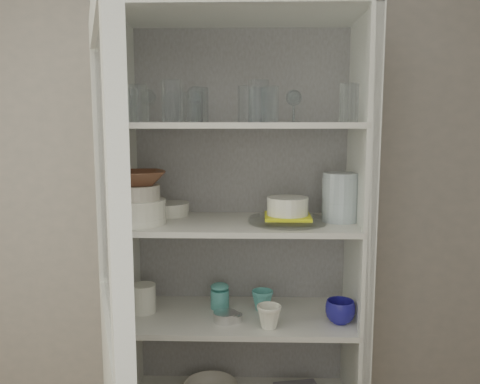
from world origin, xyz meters
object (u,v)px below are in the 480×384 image
at_px(goblet_0, 148,105).
at_px(plate_stack_back, 167,209).
at_px(teal_jar, 220,297).
at_px(measuring_cups, 225,317).
at_px(cream_bowl, 136,192).
at_px(white_ramekin, 288,206).
at_px(goblet_3, 294,105).
at_px(mug_blue, 340,312).
at_px(white_canister, 144,298).
at_px(goblet_1, 195,103).
at_px(yellow_trivet, 287,216).
at_px(grey_bowl_stack, 340,197).
at_px(mug_white, 269,317).
at_px(terracotta_bowl, 136,178).
at_px(plate_stack_front, 137,212).
at_px(mug_teal, 262,300).
at_px(goblet_2, 294,105).
at_px(pantry_cabinet, 240,290).
at_px(glass_platter, 287,220).

relative_size(goblet_0, plate_stack_back, 0.81).
distance_m(teal_jar, measuring_cups, 0.15).
xyz_separation_m(cream_bowl, white_ramekin, (0.60, 0.04, -0.06)).
bearing_deg(goblet_3, mug_blue, -48.25).
bearing_deg(mug_blue, goblet_3, 153.94).
bearing_deg(white_canister, measuring_cups, -13.84).
height_order(goblet_1, yellow_trivet, goblet_1).
relative_size(grey_bowl_stack, mug_blue, 1.68).
bearing_deg(mug_white, mug_blue, 34.04).
height_order(terracotta_bowl, grey_bowl_stack, terracotta_bowl).
relative_size(mug_blue, teal_jar, 1.23).
bearing_deg(goblet_3, cream_bowl, -163.56).
distance_m(plate_stack_back, grey_bowl_stack, 0.75).
xyz_separation_m(plate_stack_front, white_ramekin, (0.60, 0.04, 0.02)).
bearing_deg(white_canister, mug_white, -15.32).
bearing_deg(terracotta_bowl, mug_teal, 12.24).
height_order(goblet_2, white_ramekin, goblet_2).
xyz_separation_m(goblet_0, yellow_trivet, (0.59, -0.15, -0.45)).
height_order(goblet_3, measuring_cups, goblet_3).
bearing_deg(yellow_trivet, goblet_3, 78.05).
distance_m(goblet_1, terracotta_bowl, 0.41).
height_order(teal_jar, measuring_cups, teal_jar).
bearing_deg(mug_teal, plate_stack_front, 178.73).
height_order(cream_bowl, measuring_cups, cream_bowl).
bearing_deg(plate_stack_back, white_canister, -126.61).
bearing_deg(measuring_cups, terracotta_bowl, 177.84).
bearing_deg(mug_teal, goblet_1, 154.29).
distance_m(plate_stack_front, terracotta_bowl, 0.14).
height_order(goblet_1, teal_jar, goblet_1).
height_order(terracotta_bowl, mug_teal, terracotta_bowl).
relative_size(goblet_1, teal_jar, 1.74).
xyz_separation_m(pantry_cabinet, goblet_0, (-0.40, 0.06, 0.80)).
bearing_deg(cream_bowl, mug_teal, 12.24).
xyz_separation_m(terracotta_bowl, white_canister, (0.00, 0.07, -0.52)).
bearing_deg(mug_blue, mug_teal, 179.94).
relative_size(cream_bowl, mug_white, 1.91).
relative_size(plate_stack_back, mug_blue, 1.61).
bearing_deg(teal_jar, mug_teal, -5.65).
bearing_deg(goblet_1, plate_stack_back, 172.28).
relative_size(glass_platter, grey_bowl_stack, 1.60).
xyz_separation_m(goblet_1, plate_stack_back, (-0.13, 0.02, -0.46)).
distance_m(goblet_3, glass_platter, 0.49).
bearing_deg(goblet_2, mug_teal, -156.37).
bearing_deg(cream_bowl, yellow_trivet, 4.20).
distance_m(glass_platter, white_ramekin, 0.06).
xyz_separation_m(grey_bowl_stack, white_canister, (-0.82, -0.00, -0.44)).
height_order(plate_stack_front, teal_jar, plate_stack_front).
bearing_deg(goblet_0, mug_white, -27.16).
relative_size(pantry_cabinet, goblet_2, 14.00).
height_order(goblet_2, mug_white, goblet_2).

